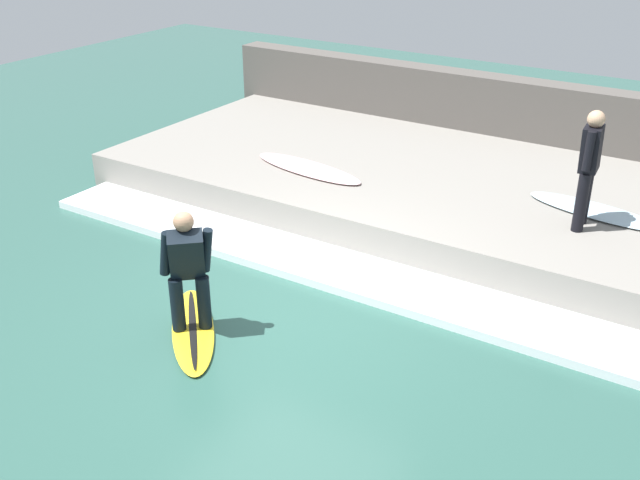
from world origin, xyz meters
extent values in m
plane|color=#2D564C|center=(0.00, 0.00, 0.00)|extent=(28.00, 28.00, 0.00)
cube|color=gray|center=(3.92, 0.00, 0.27)|extent=(4.40, 10.08, 0.54)
cube|color=#544F49|center=(6.37, 0.00, 0.76)|extent=(0.50, 10.58, 1.53)
cube|color=white|center=(1.23, 0.00, 0.06)|extent=(0.97, 9.57, 0.11)
ellipsoid|color=yellow|center=(-0.82, 0.71, 0.03)|extent=(1.65, 1.57, 0.06)
ellipsoid|color=black|center=(-0.82, 0.71, 0.06)|extent=(1.28, 1.19, 0.01)
cylinder|color=black|center=(-0.92, 0.82, 0.37)|extent=(0.15, 0.15, 0.63)
cylinder|color=black|center=(-0.72, 0.60, 0.37)|extent=(0.15, 0.15, 0.63)
cube|color=black|center=(-0.82, 0.71, 0.98)|extent=(0.56, 0.56, 0.62)
sphere|color=#A87A5B|center=(-0.82, 0.71, 1.37)|extent=(0.22, 0.22, 0.22)
cylinder|color=black|center=(-0.96, 0.87, 1.01)|extent=(0.11, 0.19, 0.52)
cylinder|color=black|center=(-0.67, 0.55, 1.01)|extent=(0.11, 0.19, 0.52)
cylinder|color=black|center=(3.28, -2.43, 0.93)|extent=(0.15, 0.15, 0.78)
cylinder|color=black|center=(3.00, -2.45, 0.93)|extent=(0.15, 0.15, 0.78)
cube|color=black|center=(3.14, -2.44, 1.60)|extent=(0.38, 0.26, 0.57)
sphere|color=tan|center=(3.14, -2.44, 1.98)|extent=(0.21, 0.21, 0.21)
cylinder|color=black|center=(3.35, -2.42, 1.63)|extent=(0.11, 0.11, 0.50)
cylinder|color=black|center=(2.93, -2.46, 1.63)|extent=(0.11, 0.11, 0.50)
ellipsoid|color=silver|center=(3.70, -2.52, 0.57)|extent=(0.90, 1.99, 0.06)
ellipsoid|color=beige|center=(3.00, 1.66, 0.57)|extent=(0.88, 2.10, 0.06)
camera|label=1|loc=(-6.07, -4.31, 4.62)|focal=42.00mm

